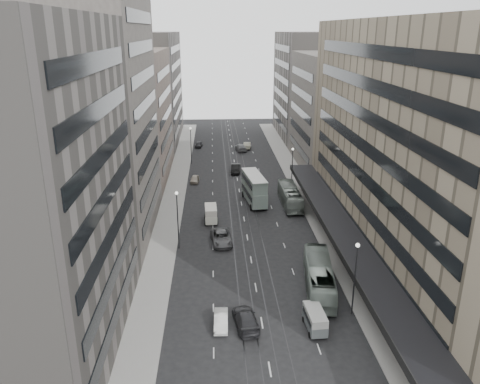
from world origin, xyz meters
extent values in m
plane|color=black|center=(0.00, 0.00, 0.00)|extent=(220.00, 220.00, 0.00)
cube|color=gray|center=(12.00, 37.50, 0.07)|extent=(4.00, 125.00, 0.15)
cube|color=gray|center=(-12.00, 37.50, 0.07)|extent=(4.00, 125.00, 0.15)
cube|color=gray|center=(21.50, 8.00, 15.00)|extent=(15.00, 60.00, 30.00)
cube|color=black|center=(12.00, 8.00, 4.00)|extent=(4.40, 60.00, 0.50)
cube|color=#4D4743|center=(21.50, 52.00, 12.00)|extent=(15.00, 28.00, 24.00)
cube|color=slate|center=(21.50, 82.00, 14.00)|extent=(15.00, 32.00, 28.00)
cube|color=slate|center=(-21.50, -8.00, 15.00)|extent=(15.00, 28.00, 30.00)
cube|color=#4D4743|center=(-21.50, 19.00, 17.00)|extent=(15.00, 26.00, 34.00)
cube|color=#706157|center=(-21.50, 46.00, 12.50)|extent=(15.00, 28.00, 25.00)
cube|color=slate|center=(-21.50, 79.00, 14.00)|extent=(15.00, 38.00, 28.00)
cylinder|color=#262628|center=(9.70, -5.00, 4.00)|extent=(0.16, 0.16, 8.00)
sphere|color=silver|center=(9.70, -5.00, 8.10)|extent=(0.44, 0.44, 0.44)
cylinder|color=#262628|center=(9.70, 35.00, 4.00)|extent=(0.16, 0.16, 8.00)
sphere|color=silver|center=(9.70, 35.00, 8.10)|extent=(0.44, 0.44, 0.44)
cylinder|color=#262628|center=(-9.70, 12.00, 4.00)|extent=(0.16, 0.16, 8.00)
sphere|color=silver|center=(-9.70, 12.00, 8.10)|extent=(0.44, 0.44, 0.44)
cylinder|color=#262628|center=(-9.70, 55.00, 4.00)|extent=(0.16, 0.16, 8.00)
sphere|color=silver|center=(-9.70, 55.00, 8.10)|extent=(0.44, 0.44, 0.44)
imported|color=gray|center=(7.23, 0.14, 1.71)|extent=(4.51, 12.56, 3.42)
imported|color=gray|center=(8.30, 27.91, 1.63)|extent=(2.79, 11.73, 3.27)
cube|color=slate|center=(2.21, 29.24, 1.71)|extent=(3.86, 9.61, 2.39)
cube|color=slate|center=(2.21, 29.24, 3.95)|extent=(3.76, 9.24, 2.08)
cube|color=silver|center=(2.21, 29.24, 5.05)|extent=(3.86, 9.61, 0.12)
cylinder|color=black|center=(1.39, 25.73, 0.52)|extent=(0.43, 1.07, 1.04)
cylinder|color=black|center=(3.96, 26.09, 0.52)|extent=(0.43, 1.07, 1.04)
cylinder|color=black|center=(0.46, 32.39, 0.52)|extent=(0.43, 1.07, 1.04)
cylinder|color=black|center=(3.03, 32.75, 0.52)|extent=(0.43, 1.07, 1.04)
cube|color=#555B5C|center=(5.21, -7.37, 0.82)|extent=(1.87, 4.07, 1.04)
cube|color=#A7A7A3|center=(5.21, -7.37, 1.74)|extent=(1.84, 3.99, 0.82)
cylinder|color=black|center=(4.44, -8.73, 0.30)|extent=(0.20, 0.60, 0.59)
cylinder|color=black|center=(6.11, -8.64, 0.30)|extent=(0.20, 0.60, 0.59)
cylinder|color=black|center=(4.31, -6.10, 0.30)|extent=(0.20, 0.60, 0.59)
cylinder|color=black|center=(5.98, -6.01, 0.30)|extent=(0.20, 0.60, 0.59)
cube|color=silver|center=(-5.28, 21.13, 0.95)|extent=(1.97, 4.13, 1.25)
cube|color=beige|center=(-5.28, 21.13, 2.07)|extent=(1.93, 4.05, 0.98)
cylinder|color=black|center=(-6.15, 19.75, 0.33)|extent=(0.21, 0.66, 0.65)
cylinder|color=black|center=(-4.32, 19.82, 0.33)|extent=(0.21, 0.66, 0.65)
cylinder|color=black|center=(-6.24, 22.44, 0.33)|extent=(0.21, 0.66, 0.65)
cylinder|color=black|center=(-4.41, 22.50, 0.33)|extent=(0.21, 0.66, 0.65)
imported|color=white|center=(-4.23, -6.31, 0.66)|extent=(1.51, 4.04, 1.32)
imported|color=#4F4F51|center=(-3.80, 13.33, 0.82)|extent=(3.29, 6.15, 1.64)
imported|color=#262629|center=(-1.70, -6.40, 0.79)|extent=(2.88, 5.67, 1.58)
imported|color=#B1A492|center=(-8.50, 41.46, 0.66)|extent=(1.82, 3.99, 1.33)
imported|color=black|center=(-0.10, 47.71, 0.85)|extent=(2.23, 5.30, 1.70)
imported|color=silver|center=(3.36, 44.36, 0.67)|extent=(2.26, 4.85, 1.35)
imported|color=slate|center=(2.06, 66.53, 0.81)|extent=(2.99, 5.85, 1.62)
imported|color=#28282A|center=(-8.50, 70.66, 0.69)|extent=(2.13, 4.23, 1.38)
imported|color=#9F9B84|center=(3.81, 68.63, 0.83)|extent=(2.30, 5.17, 1.65)
imported|color=black|center=(13.08, -15.11, 1.12)|extent=(0.84, 0.72, 1.94)
camera|label=1|loc=(-4.62, -46.96, 28.72)|focal=35.00mm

